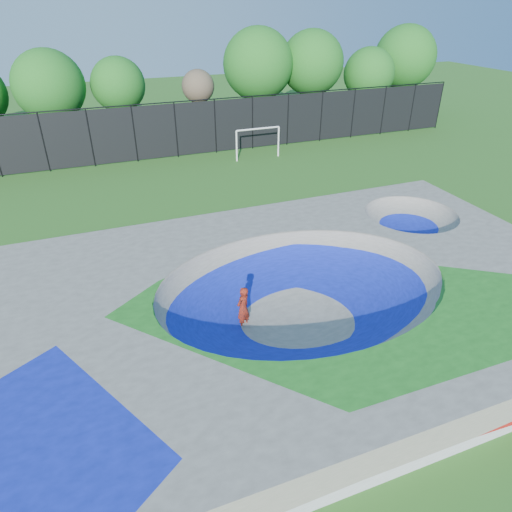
{
  "coord_description": "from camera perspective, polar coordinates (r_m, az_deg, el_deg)",
  "views": [
    {
      "loc": [
        -6.69,
        -12.42,
        10.55
      ],
      "look_at": [
        -0.7,
        3.0,
        1.1
      ],
      "focal_mm": 32.0,
      "sensor_mm": 36.0,
      "label": 1
    }
  ],
  "objects": [
    {
      "name": "fence",
      "position": [
        35.12,
        -9.98,
        15.38
      ],
      "size": [
        48.09,
        0.09,
        4.04
      ],
      "color": "black",
      "rests_on": "ground"
    },
    {
      "name": "soccer_goal",
      "position": [
        34.38,
        0.24,
        14.6
      ],
      "size": [
        3.43,
        0.12,
        2.26
      ],
      "color": "white",
      "rests_on": "ground"
    },
    {
      "name": "skateboard",
      "position": [
        16.91,
        -1.6,
        -8.78
      ],
      "size": [
        0.73,
        0.68,
        0.05
      ],
      "primitive_type": "cube",
      "rotation": [
        0.0,
        0.0,
        0.72
      ],
      "color": "black",
      "rests_on": "ground"
    },
    {
      "name": "skate_deck",
      "position": [
        17.18,
        5.84,
        -5.23
      ],
      "size": [
        22.0,
        14.0,
        1.5
      ],
      "primitive_type": "cube",
      "color": "gray",
      "rests_on": "ground"
    },
    {
      "name": "treeline",
      "position": [
        39.88,
        -8.08,
        21.69
      ],
      "size": [
        52.88,
        6.93,
        8.53
      ],
      "color": "#402C20",
      "rests_on": "ground"
    },
    {
      "name": "skater",
      "position": [
        16.4,
        -1.64,
        -6.5
      ],
      "size": [
        0.75,
        0.69,
        1.71
      ],
      "primitive_type": "imported",
      "rotation": [
        0.0,
        0.0,
        3.72
      ],
      "color": "red",
      "rests_on": "ground"
    },
    {
      "name": "ground",
      "position": [
        17.62,
        5.71,
        -7.23
      ],
      "size": [
        120.0,
        120.0,
        0.0
      ],
      "primitive_type": "plane",
      "color": "#275C19",
      "rests_on": "ground"
    }
  ]
}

